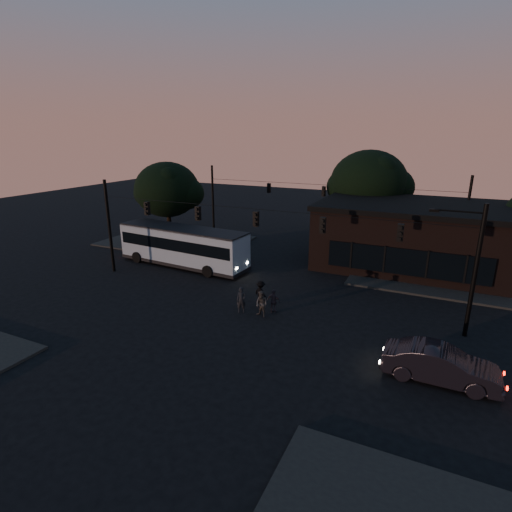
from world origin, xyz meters
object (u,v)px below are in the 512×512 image
at_px(pedestrian_c, 274,301).
at_px(pedestrian_d, 261,293).
at_px(bus, 183,244).
at_px(pedestrian_b, 262,304).
at_px(car, 440,365).
at_px(building, 413,235).
at_px(pedestrian_a, 241,300).

distance_m(pedestrian_c, pedestrian_d, 1.52).
bearing_deg(bus, pedestrian_b, -27.23).
bearing_deg(car, bus, 66.63).
relative_size(bus, pedestrian_b, 7.21).
relative_size(car, pedestrian_c, 3.28).
bearing_deg(building, pedestrian_c, -116.77).
xyz_separation_m(bus, car, (20.40, -8.96, -1.05)).
bearing_deg(pedestrian_a, building, 31.27).
xyz_separation_m(car, pedestrian_b, (-10.17, 2.68, 0.00)).
xyz_separation_m(building, pedestrian_d, (-8.21, -12.91, -1.89)).
bearing_deg(pedestrian_b, car, 3.10).
bearing_deg(pedestrian_d, bus, -1.61).
bearing_deg(pedestrian_b, pedestrian_a, -163.88).
relative_size(bus, pedestrian_a, 7.26).
bearing_deg(pedestrian_b, pedestrian_c, 79.60).
distance_m(building, pedestrian_c, 15.51).
relative_size(pedestrian_a, pedestrian_b, 0.99).
bearing_deg(pedestrian_c, bus, -25.82).
xyz_separation_m(pedestrian_b, pedestrian_d, (-0.82, 1.67, -0.02)).
relative_size(pedestrian_b, pedestrian_c, 1.09).
relative_size(building, pedestrian_d, 9.39).
bearing_deg(pedestrian_c, pedestrian_d, -31.68).
distance_m(pedestrian_b, pedestrian_d, 1.86).
bearing_deg(pedestrian_a, bus, 117.20).
xyz_separation_m(bus, pedestrian_c, (10.69, -5.43, -1.11)).
relative_size(pedestrian_a, pedestrian_c, 1.08).
height_order(bus, car, bus).
distance_m(pedestrian_a, pedestrian_c, 2.05).
bearing_deg(building, bus, -154.74).
bearing_deg(pedestrian_a, pedestrian_d, 42.13).
xyz_separation_m(building, pedestrian_a, (-8.82, -14.54, -1.88)).
height_order(car, pedestrian_d, car).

